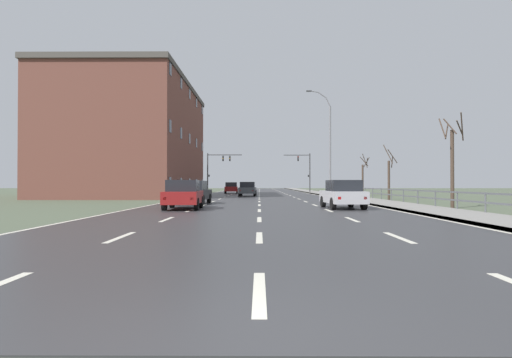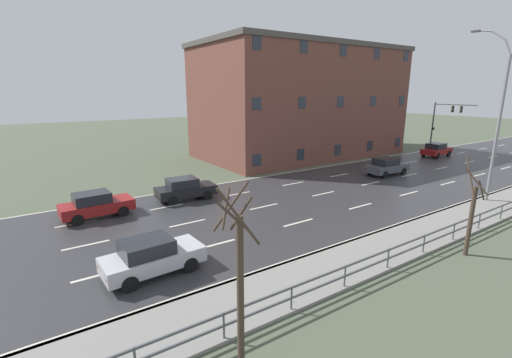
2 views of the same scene
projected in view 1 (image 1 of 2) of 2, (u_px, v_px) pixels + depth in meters
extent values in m
cube|color=#4C5642|center=(259.00, 196.00, 51.35)|extent=(160.00, 160.00, 0.12)
cube|color=#303033|center=(259.00, 193.00, 63.35)|extent=(14.00, 120.00, 0.02)
cube|color=beige|center=(121.00, 237.00, 10.78)|extent=(0.16, 2.20, 0.01)
cube|color=beige|center=(167.00, 219.00, 16.18)|extent=(0.16, 2.20, 0.01)
cube|color=beige|center=(190.00, 210.00, 21.58)|extent=(0.16, 2.20, 0.01)
cube|color=beige|center=(204.00, 205.00, 26.98)|extent=(0.16, 2.20, 0.01)
cube|color=beige|center=(213.00, 202.00, 32.38)|extent=(0.16, 2.20, 0.01)
cube|color=beige|center=(220.00, 199.00, 37.78)|extent=(0.16, 2.20, 0.01)
cube|color=beige|center=(225.00, 197.00, 43.18)|extent=(0.16, 2.20, 0.01)
cube|color=beige|center=(229.00, 196.00, 48.58)|extent=(0.16, 2.20, 0.01)
cube|color=beige|center=(232.00, 194.00, 53.98)|extent=(0.16, 2.20, 0.01)
cube|color=beige|center=(234.00, 193.00, 59.38)|extent=(0.16, 2.20, 0.01)
cube|color=beige|center=(236.00, 193.00, 64.78)|extent=(0.16, 2.20, 0.01)
cube|color=beige|center=(238.00, 192.00, 70.18)|extent=(0.16, 2.20, 0.01)
cube|color=beige|center=(240.00, 191.00, 75.58)|extent=(0.16, 2.20, 0.01)
cube|color=beige|center=(241.00, 191.00, 80.97)|extent=(0.16, 2.20, 0.01)
cube|color=beige|center=(242.00, 190.00, 86.37)|extent=(0.16, 2.20, 0.01)
cube|color=beige|center=(243.00, 190.00, 91.77)|extent=(0.16, 2.20, 0.01)
cube|color=beige|center=(244.00, 190.00, 97.17)|extent=(0.16, 2.20, 0.01)
cube|color=beige|center=(245.00, 189.00, 102.57)|extent=(0.16, 2.20, 0.01)
cube|color=beige|center=(245.00, 189.00, 107.97)|extent=(0.16, 2.20, 0.01)
cube|color=beige|center=(246.00, 189.00, 113.37)|extent=(0.16, 2.20, 0.01)
cube|color=beige|center=(247.00, 189.00, 118.77)|extent=(0.16, 2.20, 0.01)
cube|color=beige|center=(260.00, 291.00, 5.35)|extent=(0.16, 2.20, 0.01)
cube|color=beige|center=(259.00, 237.00, 10.75)|extent=(0.16, 2.20, 0.01)
cube|color=beige|center=(259.00, 219.00, 16.15)|extent=(0.16, 2.20, 0.01)
cube|color=beige|center=(259.00, 210.00, 21.55)|extent=(0.16, 2.20, 0.01)
cube|color=beige|center=(259.00, 205.00, 26.95)|extent=(0.16, 2.20, 0.01)
cube|color=beige|center=(259.00, 202.00, 32.35)|extent=(0.16, 2.20, 0.01)
cube|color=beige|center=(259.00, 199.00, 37.75)|extent=(0.16, 2.20, 0.01)
cube|color=beige|center=(259.00, 197.00, 43.15)|extent=(0.16, 2.20, 0.01)
cube|color=beige|center=(259.00, 196.00, 48.55)|extent=(0.16, 2.20, 0.01)
cube|color=beige|center=(259.00, 194.00, 53.95)|extent=(0.16, 2.20, 0.01)
cube|color=beige|center=(259.00, 193.00, 59.35)|extent=(0.16, 2.20, 0.01)
cube|color=beige|center=(259.00, 193.00, 64.75)|extent=(0.16, 2.20, 0.01)
cube|color=beige|center=(259.00, 192.00, 70.15)|extent=(0.16, 2.20, 0.01)
cube|color=beige|center=(259.00, 191.00, 75.55)|extent=(0.16, 2.20, 0.01)
cube|color=beige|center=(259.00, 191.00, 80.95)|extent=(0.16, 2.20, 0.01)
cube|color=beige|center=(259.00, 190.00, 86.35)|extent=(0.16, 2.20, 0.01)
cube|color=beige|center=(259.00, 190.00, 91.75)|extent=(0.16, 2.20, 0.01)
cube|color=beige|center=(259.00, 190.00, 97.15)|extent=(0.16, 2.20, 0.01)
cube|color=beige|center=(259.00, 189.00, 102.55)|extent=(0.16, 2.20, 0.01)
cube|color=beige|center=(259.00, 189.00, 107.95)|extent=(0.16, 2.20, 0.01)
cube|color=beige|center=(259.00, 189.00, 113.34)|extent=(0.16, 2.20, 0.01)
cube|color=beige|center=(259.00, 189.00, 118.74)|extent=(0.16, 2.20, 0.01)
cube|color=beige|center=(399.00, 237.00, 10.73)|extent=(0.16, 2.20, 0.01)
cube|color=beige|center=(352.00, 219.00, 16.13)|extent=(0.16, 2.20, 0.01)
cube|color=beige|center=(329.00, 211.00, 21.53)|extent=(0.16, 2.20, 0.01)
cube|color=beige|center=(315.00, 205.00, 26.93)|extent=(0.16, 2.20, 0.01)
cube|color=beige|center=(306.00, 202.00, 32.32)|extent=(0.16, 2.20, 0.01)
cube|color=beige|center=(299.00, 199.00, 37.72)|extent=(0.16, 2.20, 0.01)
cube|color=beige|center=(294.00, 197.00, 43.12)|extent=(0.16, 2.20, 0.01)
cube|color=beige|center=(290.00, 196.00, 48.52)|extent=(0.16, 2.20, 0.01)
cube|color=beige|center=(287.00, 194.00, 53.92)|extent=(0.16, 2.20, 0.01)
cube|color=beige|center=(285.00, 193.00, 59.32)|extent=(0.16, 2.20, 0.01)
cube|color=beige|center=(282.00, 193.00, 64.72)|extent=(0.16, 2.20, 0.01)
cube|color=beige|center=(281.00, 192.00, 70.12)|extent=(0.16, 2.20, 0.01)
cube|color=beige|center=(279.00, 191.00, 75.52)|extent=(0.16, 2.20, 0.01)
cube|color=beige|center=(278.00, 191.00, 80.92)|extent=(0.16, 2.20, 0.01)
cube|color=beige|center=(277.00, 190.00, 86.32)|extent=(0.16, 2.20, 0.01)
cube|color=beige|center=(276.00, 190.00, 91.72)|extent=(0.16, 2.20, 0.01)
cube|color=beige|center=(275.00, 190.00, 97.12)|extent=(0.16, 2.20, 0.01)
cube|color=beige|center=(274.00, 189.00, 102.52)|extent=(0.16, 2.20, 0.01)
cube|color=beige|center=(273.00, 189.00, 107.92)|extent=(0.16, 2.20, 0.01)
cube|color=beige|center=(273.00, 189.00, 113.32)|extent=(0.16, 2.20, 0.01)
cube|color=beige|center=(272.00, 189.00, 118.72)|extent=(0.16, 2.20, 0.01)
cube|color=beige|center=(306.00, 193.00, 63.30)|extent=(0.16, 120.00, 0.01)
cube|color=beige|center=(213.00, 193.00, 63.40)|extent=(0.16, 120.00, 0.01)
cube|color=gray|center=(317.00, 193.00, 63.28)|extent=(3.00, 120.00, 0.12)
cube|color=slate|center=(307.00, 193.00, 63.29)|extent=(0.16, 120.00, 0.12)
cube|color=#515459|center=(403.00, 190.00, 29.21)|extent=(0.06, 37.08, 0.08)
cube|color=#515459|center=(403.00, 196.00, 29.20)|extent=(0.06, 37.08, 0.08)
cylinder|color=#515459|center=(486.00, 204.00, 18.61)|extent=(0.07, 0.07, 1.00)
cylinder|color=#515459|center=(457.00, 201.00, 21.26)|extent=(0.07, 0.07, 1.00)
cylinder|color=#515459|center=(435.00, 199.00, 23.90)|extent=(0.07, 0.07, 1.00)
cylinder|color=#515459|center=(418.00, 198.00, 26.55)|extent=(0.07, 0.07, 1.00)
cylinder|color=#515459|center=(403.00, 196.00, 29.20)|extent=(0.07, 0.07, 1.00)
cylinder|color=#515459|center=(391.00, 195.00, 31.85)|extent=(0.07, 0.07, 1.00)
cylinder|color=#515459|center=(381.00, 195.00, 34.50)|extent=(0.07, 0.07, 1.00)
cylinder|color=#515459|center=(373.00, 194.00, 37.14)|extent=(0.07, 0.07, 1.00)
cylinder|color=#515459|center=(365.00, 193.00, 39.79)|extent=(0.07, 0.07, 1.00)
cylinder|color=#515459|center=(358.00, 193.00, 42.44)|extent=(0.07, 0.07, 1.00)
cylinder|color=#515459|center=(353.00, 192.00, 45.09)|extent=(0.07, 0.07, 1.00)
cylinder|color=#515459|center=(347.00, 192.00, 47.74)|extent=(0.07, 0.07, 1.00)
cylinder|color=slate|center=(330.00, 151.00, 45.86)|extent=(0.20, 0.20, 9.71)
cylinder|color=slate|center=(328.00, 102.00, 45.92)|extent=(0.53, 0.11, 0.97)
cylinder|color=slate|center=(322.00, 95.00, 45.93)|extent=(0.90, 0.11, 0.67)
cylinder|color=slate|center=(314.00, 91.00, 45.94)|extent=(1.02, 0.11, 0.29)
cube|color=#333335|center=(309.00, 91.00, 45.95)|extent=(0.56, 0.24, 0.12)
cylinder|color=#38383A|center=(310.00, 173.00, 66.83)|extent=(0.18, 0.18, 6.11)
cylinder|color=#38383A|center=(297.00, 155.00, 66.87)|extent=(4.08, 0.12, 0.12)
cube|color=black|center=(298.00, 159.00, 66.86)|extent=(0.20, 0.28, 0.80)
sphere|color=red|center=(298.00, 157.00, 66.72)|extent=(0.14, 0.14, 0.14)
sphere|color=#2D2D2D|center=(298.00, 159.00, 66.71)|extent=(0.14, 0.14, 0.14)
sphere|color=#2D2D2D|center=(298.00, 160.00, 66.71)|extent=(0.14, 0.14, 0.14)
cube|color=black|center=(308.00, 176.00, 66.77)|extent=(0.18, 0.12, 0.32)
cylinder|color=#38383A|center=(208.00, 173.00, 65.26)|extent=(0.18, 0.18, 6.03)
cylinder|color=#38383A|center=(225.00, 155.00, 65.27)|extent=(5.23, 0.12, 0.12)
cube|color=black|center=(223.00, 158.00, 65.27)|extent=(0.20, 0.28, 0.80)
sphere|color=#2D2D2D|center=(223.00, 157.00, 65.12)|extent=(0.14, 0.14, 0.14)
sphere|color=#F2AD19|center=(223.00, 158.00, 65.12)|extent=(0.14, 0.14, 0.14)
sphere|color=#2D2D2D|center=(223.00, 160.00, 65.12)|extent=(0.14, 0.14, 0.14)
cube|color=black|center=(230.00, 158.00, 65.26)|extent=(0.20, 0.28, 0.80)
sphere|color=#2D2D2D|center=(230.00, 157.00, 65.11)|extent=(0.14, 0.14, 0.14)
sphere|color=#F2AD19|center=(230.00, 158.00, 65.11)|extent=(0.14, 0.14, 0.14)
sphere|color=#2D2D2D|center=(230.00, 160.00, 65.11)|extent=(0.14, 0.14, 0.14)
cube|color=black|center=(209.00, 176.00, 65.21)|extent=(0.18, 0.12, 0.32)
cube|color=black|center=(194.00, 194.00, 28.77)|extent=(1.98, 4.19, 0.64)
cube|color=black|center=(193.00, 185.00, 28.53)|extent=(1.67, 2.08, 0.60)
cube|color=slate|center=(196.00, 185.00, 29.48)|extent=(1.41, 0.16, 0.51)
cylinder|color=black|center=(209.00, 199.00, 29.99)|extent=(0.26, 0.67, 0.66)
cylinder|color=black|center=(186.00, 199.00, 30.09)|extent=(0.26, 0.67, 0.66)
cylinder|color=black|center=(202.00, 200.00, 27.45)|extent=(0.26, 0.67, 0.66)
cylinder|color=black|center=(177.00, 200.00, 27.55)|extent=(0.26, 0.67, 0.66)
cube|color=red|center=(177.00, 195.00, 26.79)|extent=(0.16, 0.05, 0.14)
cube|color=red|center=(198.00, 195.00, 26.71)|extent=(0.16, 0.05, 0.14)
cube|color=#B7B7BC|center=(342.00, 197.00, 23.50)|extent=(1.98, 4.19, 0.64)
cube|color=black|center=(344.00, 186.00, 23.25)|extent=(1.67, 2.08, 0.60)
cube|color=slate|center=(339.00, 186.00, 24.20)|extent=(1.41, 0.16, 0.51)
cylinder|color=black|center=(351.00, 202.00, 24.80)|extent=(0.26, 0.67, 0.66)
cylinder|color=black|center=(323.00, 202.00, 24.73)|extent=(0.26, 0.67, 0.66)
cylinder|color=black|center=(364.00, 204.00, 22.26)|extent=(0.26, 0.67, 0.66)
cylinder|color=black|center=(333.00, 204.00, 22.19)|extent=(0.26, 0.67, 0.66)
cube|color=red|center=(340.00, 198.00, 21.44)|extent=(0.16, 0.05, 0.14)
cube|color=red|center=(365.00, 198.00, 21.50)|extent=(0.16, 0.05, 0.14)
cube|color=maroon|center=(184.00, 197.00, 22.89)|extent=(1.96, 4.18, 0.64)
cube|color=black|center=(183.00, 186.00, 22.65)|extent=(1.66, 2.07, 0.60)
cube|color=slate|center=(185.00, 186.00, 23.60)|extent=(1.41, 0.15, 0.51)
cylinder|color=black|center=(201.00, 202.00, 24.19)|extent=(0.25, 0.67, 0.66)
cylinder|color=black|center=(172.00, 202.00, 24.12)|extent=(0.25, 0.67, 0.66)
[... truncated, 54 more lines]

